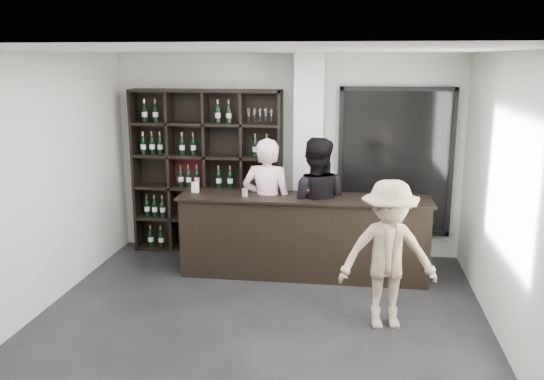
% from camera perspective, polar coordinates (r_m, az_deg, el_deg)
% --- Properties ---
extents(floor, '(5.00, 5.50, 0.01)m').
position_cam_1_polar(floor, '(6.24, -1.74, -14.09)').
color(floor, black).
rests_on(floor, ground).
extents(wine_shelf, '(2.20, 0.35, 2.40)m').
position_cam_1_polar(wine_shelf, '(8.47, -6.46, 1.76)').
color(wine_shelf, black).
rests_on(wine_shelf, floor).
extents(structural_column, '(0.40, 0.40, 2.90)m').
position_cam_1_polar(structural_column, '(8.08, 3.68, 3.08)').
color(structural_column, silver).
rests_on(structural_column, floor).
extents(glass_panel, '(1.60, 0.08, 2.10)m').
position_cam_1_polar(glass_panel, '(8.30, 12.09, 2.73)').
color(glass_panel, black).
rests_on(glass_panel, floor).
extents(tasting_counter, '(3.27, 0.68, 1.08)m').
position_cam_1_polar(tasting_counter, '(7.60, 3.14, -4.61)').
color(tasting_counter, black).
rests_on(tasting_counter, floor).
extents(taster_pink, '(0.70, 0.48, 1.82)m').
position_cam_1_polar(taster_pink, '(7.65, -0.49, -1.59)').
color(taster_pink, beige).
rests_on(taster_pink, floor).
extents(taster_black, '(0.91, 0.72, 1.84)m').
position_cam_1_polar(taster_black, '(7.59, 4.26, -1.66)').
color(taster_black, black).
rests_on(taster_black, floor).
extents(customer, '(1.12, 0.75, 1.61)m').
position_cam_1_polar(customer, '(6.22, 11.44, -6.31)').
color(customer, gray).
rests_on(customer, floor).
extents(wine_glass, '(0.10, 0.10, 0.19)m').
position_cam_1_polar(wine_glass, '(7.30, 3.60, -0.21)').
color(wine_glass, white).
rests_on(wine_glass, tasting_counter).
extents(spit_cup, '(0.10, 0.10, 0.11)m').
position_cam_1_polar(spit_cup, '(7.45, -2.70, -0.25)').
color(spit_cup, silver).
rests_on(spit_cup, tasting_counter).
extents(napkin_stack, '(0.16, 0.16, 0.02)m').
position_cam_1_polar(napkin_stack, '(7.42, 9.79, -0.83)').
color(napkin_stack, white).
rests_on(napkin_stack, tasting_counter).
extents(card_stand, '(0.10, 0.07, 0.14)m').
position_cam_1_polar(card_stand, '(7.73, -7.62, 0.26)').
color(card_stand, white).
rests_on(card_stand, tasting_counter).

